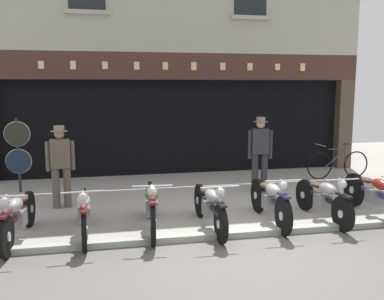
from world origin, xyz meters
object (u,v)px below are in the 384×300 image
object	(u,v)px
motorcycle_center_left	(152,205)
advert_board_near	(234,112)
motorcycle_left	(84,211)
shopkeeper_center	(260,151)
leaning_bicycle	(338,164)
tyre_sign_pole	(18,149)
motorcycle_far_left	(18,215)
motorcycle_center_right	(270,200)
motorcycle_center	(210,205)
motorcycle_right	(323,198)
motorcycle_far_right	(375,194)
salesman_left	(61,163)

from	to	relation	value
motorcycle_center_left	advert_board_near	bearing A→B (deg)	-116.98
motorcycle_left	motorcycle_center_left	distance (m)	1.11
motorcycle_center_left	shopkeeper_center	bearing A→B (deg)	-136.66
motorcycle_left	leaning_bicycle	world-z (taller)	leaning_bicycle
tyre_sign_pole	leaning_bicycle	xyz separation A→B (m)	(8.02, -0.09, -0.64)
shopkeeper_center	leaning_bicycle	xyz separation A→B (m)	(2.57, 0.94, -0.58)
motorcycle_far_left	motorcycle_center_right	xyz separation A→B (m)	(4.23, 0.03, 0.01)
motorcycle_center	tyre_sign_pole	size ratio (longest dim) A/B	1.18
motorcycle_right	leaning_bicycle	size ratio (longest dim) A/B	1.06
motorcycle_center_right	motorcycle_far_right	bearing A→B (deg)	-179.15
motorcycle_right	leaning_bicycle	distance (m)	3.92
motorcycle_center_left	salesman_left	world-z (taller)	salesman_left
motorcycle_far_left	shopkeeper_center	size ratio (longest dim) A/B	1.17
motorcycle_left	salesman_left	size ratio (longest dim) A/B	1.20
tyre_sign_pole	motorcycle_center_right	bearing A→B (deg)	-34.33
motorcycle_far_left	motorcycle_center	xyz separation A→B (m)	(3.10, -0.06, -0.00)
motorcycle_center	salesman_left	bearing A→B (deg)	-36.36
motorcycle_right	salesman_left	xyz separation A→B (m)	(-4.74, 1.84, 0.51)
motorcycle_left	motorcycle_right	size ratio (longest dim) A/B	1.04
motorcycle_right	leaning_bicycle	world-z (taller)	leaning_bicycle
motorcycle_center	motorcycle_far_right	world-z (taller)	motorcycle_far_right
motorcycle_far_right	advert_board_near	xyz separation A→B (m)	(-1.26, 4.80, 1.27)
salesman_left	motorcycle_right	bearing A→B (deg)	153.42
advert_board_near	salesman_left	bearing A→B (deg)	-146.87
tyre_sign_pole	motorcycle_center	bearing A→B (deg)	-42.57
motorcycle_far_right	motorcycle_right	bearing A→B (deg)	2.73
motorcycle_far_right	salesman_left	bearing A→B (deg)	-14.74
motorcycle_far_left	tyre_sign_pole	xyz separation A→B (m)	(-0.56, 3.30, 0.60)
motorcycle_center_right	leaning_bicycle	bearing A→B (deg)	-133.01
motorcycle_right	motorcycle_far_right	bearing A→B (deg)	178.11
tyre_sign_pole	salesman_left	bearing A→B (deg)	-54.44
motorcycle_left	shopkeeper_center	bearing A→B (deg)	-152.02
motorcycle_center_right	motorcycle_right	xyz separation A→B (m)	(1.01, -0.05, -0.02)
motorcycle_center	motorcycle_left	bearing A→B (deg)	-2.94
motorcycle_left	tyre_sign_pole	size ratio (longest dim) A/B	1.17
motorcycle_center_right	motorcycle_far_right	size ratio (longest dim) A/B	0.94
motorcycle_center	motorcycle_far_left	bearing A→B (deg)	-1.67
motorcycle_far_left	salesman_left	distance (m)	1.95
salesman_left	tyre_sign_pole	world-z (taller)	tyre_sign_pole
motorcycle_center_left	motorcycle_left	bearing A→B (deg)	7.02
motorcycle_left	advert_board_near	size ratio (longest dim) A/B	1.82
motorcycle_far_left	advert_board_near	xyz separation A→B (m)	(5.03, 4.77, 1.28)
advert_board_near	tyre_sign_pole	bearing A→B (deg)	-165.26
motorcycle_center	motorcycle_far_right	size ratio (longest dim) A/B	0.96
motorcycle_center_left	leaning_bicycle	xyz separation A→B (m)	(5.34, 3.14, -0.06)
advert_board_near	motorcycle_right	bearing A→B (deg)	-87.54
motorcycle_far_right	tyre_sign_pole	bearing A→B (deg)	-22.99
motorcycle_left	motorcycle_far_right	size ratio (longest dim) A/B	0.94
shopkeeper_center	leaning_bicycle	bearing A→B (deg)	-147.95
salesman_left	motorcycle_center	bearing A→B (deg)	138.81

